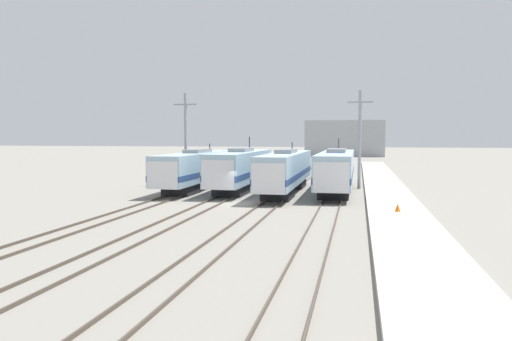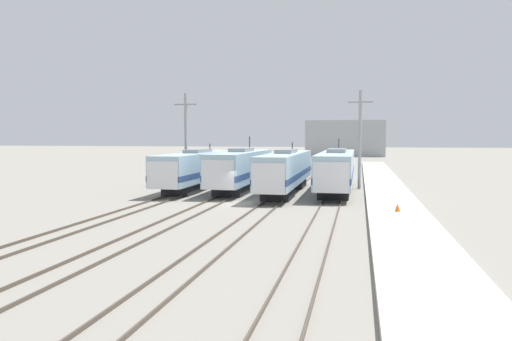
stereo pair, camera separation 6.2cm
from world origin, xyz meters
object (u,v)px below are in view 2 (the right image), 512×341
at_px(locomotive_far_left, 196,169).
at_px(catenary_tower_left, 186,137).
at_px(locomotive_far_right, 336,170).
at_px(locomotive_center_right, 286,171).
at_px(catenary_tower_right, 360,138).
at_px(traffic_cone, 398,208).
at_px(locomotive_center_left, 240,169).

bearing_deg(locomotive_far_left, catenary_tower_left, 122.60).
bearing_deg(locomotive_far_right, locomotive_far_left, -177.22).
distance_m(locomotive_center_right, catenary_tower_right, 9.15).
distance_m(locomotive_center_right, locomotive_far_right, 5.10).
bearing_deg(locomotive_far_right, catenary_tower_left, 169.08).
xyz_separation_m(catenary_tower_right, traffic_cone, (2.52, -17.26, -4.60)).
bearing_deg(locomotive_center_right, locomotive_far_right, 24.66).
distance_m(locomotive_far_left, catenary_tower_left, 5.52).
bearing_deg(locomotive_center_left, catenary_tower_right, 19.93).
distance_m(catenary_tower_left, traffic_cone, 27.59).
bearing_deg(locomotive_center_left, locomotive_far_left, 176.09).
bearing_deg(traffic_cone, locomotive_far_right, 108.37).
xyz_separation_m(locomotive_far_left, locomotive_far_right, (13.90, 0.68, 0.05)).
relative_size(locomotive_far_left, locomotive_center_right, 0.97).
bearing_deg(locomotive_center_right, locomotive_far_left, 171.10).
bearing_deg(traffic_cone, catenary_tower_left, 140.63).
height_order(locomotive_center_right, locomotive_far_right, locomotive_far_right).
bearing_deg(locomotive_far_right, locomotive_center_right, -155.34).
height_order(locomotive_center_left, traffic_cone, locomotive_center_left).
bearing_deg(catenary_tower_left, traffic_cone, -39.37).
height_order(locomotive_far_right, catenary_tower_left, catenary_tower_left).
height_order(locomotive_center_right, catenary_tower_right, catenary_tower_right).
distance_m(locomotive_center_left, traffic_cone, 19.21).
xyz_separation_m(locomotive_far_left, catenary_tower_right, (16.07, 3.83, 3.13)).
relative_size(locomotive_far_right, traffic_cone, 37.29).
relative_size(catenary_tower_right, traffic_cone, 18.51).
xyz_separation_m(locomotive_center_right, locomotive_far_right, (4.63, 2.13, 0.01)).
xyz_separation_m(locomotive_center_right, catenary_tower_right, (6.80, 5.28, 3.09)).
height_order(locomotive_center_left, catenary_tower_left, catenary_tower_left).
bearing_deg(locomotive_center_left, locomotive_center_right, -13.76).
distance_m(locomotive_far_left, locomotive_center_left, 4.64).
bearing_deg(catenary_tower_right, locomotive_center_left, -160.07).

